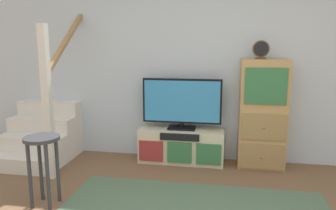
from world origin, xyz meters
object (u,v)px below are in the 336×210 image
at_px(media_console, 181,146).
at_px(desk_clock, 261,50).
at_px(side_cabinet, 263,115).
at_px(bar_stool_near, 43,154).
at_px(television, 182,103).

distance_m(media_console, desk_clock, 1.61).
bearing_deg(side_cabinet, bar_stool_near, -147.26).
bearing_deg(television, media_console, -90.00).
relative_size(side_cabinet, desk_clock, 6.14).
xyz_separation_m(television, desk_clock, (0.97, -0.03, 0.69)).
distance_m(television, bar_stool_near, 1.87).
xyz_separation_m(side_cabinet, desk_clock, (-0.06, -0.01, 0.81)).
bearing_deg(side_cabinet, media_console, -179.43).
distance_m(media_console, side_cabinet, 1.14).
distance_m(media_console, bar_stool_near, 1.86).
height_order(television, bar_stool_near, television).
relative_size(media_console, desk_clock, 4.99).
height_order(side_cabinet, desk_clock, desk_clock).
height_order(media_console, television, television).
bearing_deg(desk_clock, bar_stool_near, -146.76).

